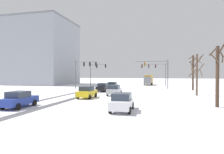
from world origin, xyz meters
name	(u,v)px	position (x,y,z in m)	size (l,w,h in m)	color
ground_plane	(9,132)	(0.00, 0.00, 0.00)	(300.00, 300.00, 0.00)	white
wheel_track_left_lane	(82,96)	(-2.92, 17.71, 0.00)	(1.05, 38.96, 0.01)	#4C4C51
wheel_track_right_lane	(63,96)	(-6.12, 17.71, 0.00)	(0.83, 38.96, 0.01)	#4C4C51
sidewalk_kerb_right	(186,100)	(11.61, 15.94, 0.06)	(4.00, 38.96, 0.12)	white
traffic_signal_far_left	(96,70)	(-8.62, 41.39, 4.58)	(4.71, 0.46, 6.50)	#56565B
traffic_signal_near_left	(84,68)	(-8.14, 31.44, 4.76)	(5.25, 0.39, 6.50)	#56565B
traffic_signal_far_right	(155,69)	(7.45, 45.34, 4.82)	(6.91, 0.49, 6.50)	#56565B
traffic_signal_near_right	(158,69)	(8.22, 33.27, 4.49)	(7.07, 0.69, 6.50)	#56565B
car_dark_green_lead	(112,86)	(-1.43, 31.14, 0.82)	(1.87, 4.12, 1.62)	#194C2D
car_black_second	(103,87)	(-1.97, 25.79, 0.82)	(1.88, 4.12, 1.62)	black
car_silver_third	(114,90)	(1.54, 19.96, 0.82)	(1.90, 4.13, 1.62)	#B7BABF
car_yellow_cab_fourth	(87,92)	(-1.36, 15.71, 0.82)	(1.84, 4.10, 1.62)	yellow
car_blue_fifth	(19,99)	(-5.11, 6.99, 0.82)	(1.95, 4.16, 1.62)	#233899
car_white_sixth	(122,102)	(5.08, 7.68, 0.82)	(1.94, 4.15, 1.62)	silver
box_truck_delivery	(148,80)	(5.26, 50.95, 1.63)	(2.53, 7.48, 3.02)	slate
bare_tree_sidewalk_near	(218,73)	(13.99, 11.91, 3.38)	(1.57, 1.53, 6.53)	#423023
bare_tree_sidewalk_mid	(197,73)	(14.03, 22.65, 3.45)	(2.27, 2.14, 6.40)	brown
bare_tree_sidewalk_far	(193,71)	(15.17, 33.07, 3.93)	(1.89, 1.69, 7.20)	#423023
office_building_far_left_block	(30,53)	(-34.28, 47.34, 10.48)	(29.12, 18.66, 20.95)	#9399A3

